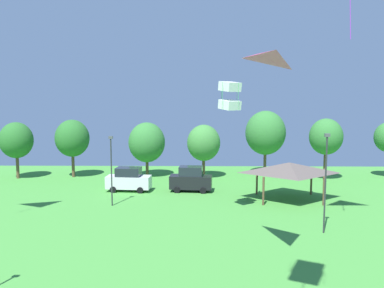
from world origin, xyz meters
name	(u,v)px	position (x,y,z in m)	size (l,w,h in m)	color
kite_flying_0	(292,91)	(4.05, 25.37, 10.11)	(2.86, 3.61, 0.79)	#E54C93
kite_flying_5	(230,96)	(1.49, 35.39, 9.86)	(1.86, 1.87, 2.28)	white
parked_car_leftmost	(129,180)	(-8.23, 44.62, 1.22)	(4.69, 2.31, 2.49)	silver
parked_car_second_from_left	(191,179)	(-1.75, 44.54, 1.27)	(4.46, 2.23, 2.62)	black
park_pavilion	(289,168)	(7.64, 41.31, 3.08)	(7.05, 5.30, 3.60)	brown
light_post_1	(111,167)	(-8.77, 38.91, 3.56)	(0.36, 0.20, 6.31)	#2D2D33
light_post_2	(326,178)	(8.08, 31.73, 4.02)	(0.36, 0.20, 7.22)	#2D2D33
treeline_tree_0	(16,140)	(-22.73, 51.07, 4.61)	(3.92, 3.92, 6.78)	brown
treeline_tree_1	(72,138)	(-16.31, 52.04, 4.75)	(4.11, 4.11, 7.03)	brown
treeline_tree_2	(147,142)	(-7.28, 52.48, 4.22)	(4.45, 4.45, 6.68)	brown
treeline_tree_3	(204,143)	(-0.33, 51.80, 4.24)	(3.99, 3.99, 6.45)	brown
treeline_tree_4	(265,133)	(7.42, 53.82, 5.29)	(5.00, 5.00, 8.06)	brown
treeline_tree_5	(326,137)	(14.03, 50.85, 5.10)	(3.88, 3.88, 7.26)	brown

